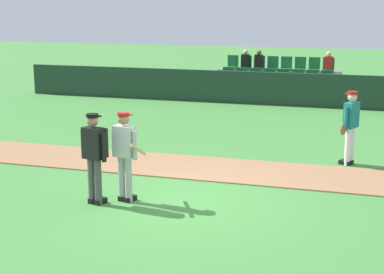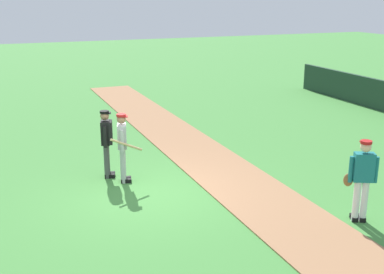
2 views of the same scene
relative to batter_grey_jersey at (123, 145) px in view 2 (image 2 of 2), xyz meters
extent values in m
plane|color=#42843A|center=(0.97, 0.35, -0.97)|extent=(80.00, 80.00, 0.00)
cube|color=#9E704C|center=(0.97, 2.64, -0.95)|extent=(28.00, 1.94, 0.03)
cylinder|color=#B2B2B2|center=(-0.09, 0.02, -0.52)|extent=(0.14, 0.14, 0.90)
cylinder|color=#B2B2B2|center=(0.07, -0.02, -0.52)|extent=(0.14, 0.14, 0.90)
cube|color=black|center=(-0.07, 0.07, -0.92)|extent=(0.18, 0.28, 0.10)
cube|color=black|center=(0.08, 0.03, -0.92)|extent=(0.18, 0.28, 0.10)
cube|color=#B2B2B2|center=(-0.01, 0.00, 0.23)|extent=(0.44, 0.31, 0.60)
cylinder|color=#B2B2B2|center=(-0.25, 0.06, 0.18)|extent=(0.09, 0.09, 0.55)
cylinder|color=#B2B2B2|center=(0.23, -0.07, 0.18)|extent=(0.09, 0.09, 0.55)
sphere|color=#9E7051|center=(-0.01, 0.00, 0.66)|extent=(0.22, 0.22, 0.22)
cylinder|color=#B21919|center=(-0.01, 0.00, 0.76)|extent=(0.23, 0.23, 0.06)
cube|color=#B21919|center=(0.02, 0.09, 0.73)|extent=(0.20, 0.16, 0.02)
cylinder|color=tan|center=(0.26, 0.03, 0.08)|extent=(0.10, 0.80, 0.41)
cylinder|color=#4C4C4C|center=(-0.58, -0.28, -0.52)|extent=(0.14, 0.14, 0.90)
cylinder|color=#4C4C4C|center=(-0.43, -0.32, -0.52)|extent=(0.14, 0.14, 0.90)
cube|color=black|center=(-0.56, -0.22, -0.92)|extent=(0.18, 0.28, 0.10)
cube|color=black|center=(-0.41, -0.27, -0.92)|extent=(0.18, 0.28, 0.10)
cube|color=black|center=(-0.50, -0.30, 0.23)|extent=(0.44, 0.32, 0.60)
cylinder|color=black|center=(-0.74, -0.24, 0.18)|extent=(0.09, 0.09, 0.55)
cylinder|color=black|center=(-0.26, -0.37, 0.18)|extent=(0.09, 0.09, 0.55)
sphere|color=#9E7051|center=(-0.50, -0.30, 0.66)|extent=(0.22, 0.22, 0.22)
cylinder|color=black|center=(-0.50, -0.30, 0.76)|extent=(0.23, 0.23, 0.06)
cube|color=black|center=(-0.48, -0.21, 0.73)|extent=(0.21, 0.16, 0.02)
cube|color=black|center=(-0.47, -0.18, 0.23)|extent=(0.45, 0.19, 0.56)
cylinder|color=white|center=(4.02, 3.89, -0.52)|extent=(0.14, 0.14, 0.90)
cylinder|color=white|center=(4.09, 4.03, -0.52)|extent=(0.14, 0.14, 0.90)
cube|color=black|center=(3.96, 3.91, -0.92)|extent=(0.29, 0.22, 0.10)
cube|color=black|center=(4.03, 4.06, -0.92)|extent=(0.29, 0.22, 0.10)
cube|color=#197075|center=(4.05, 3.96, 0.23)|extent=(0.37, 0.46, 0.60)
cylinder|color=#197075|center=(3.95, 3.73, 0.18)|extent=(0.09, 0.09, 0.55)
cylinder|color=#197075|center=(4.16, 4.18, 0.18)|extent=(0.09, 0.09, 0.55)
sphere|color=beige|center=(4.05, 3.96, 0.66)|extent=(0.22, 0.22, 0.22)
cylinder|color=#B21919|center=(4.05, 3.96, 0.76)|extent=(0.23, 0.23, 0.06)
cube|color=#B21919|center=(3.96, 4.00, 0.73)|extent=(0.19, 0.21, 0.02)
ellipsoid|color=brown|center=(3.89, 3.74, -0.07)|extent=(0.19, 0.23, 0.28)
camera|label=1|loc=(4.30, -10.00, 2.82)|focal=54.81mm
camera|label=2|loc=(11.40, -2.80, 3.60)|focal=45.96mm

